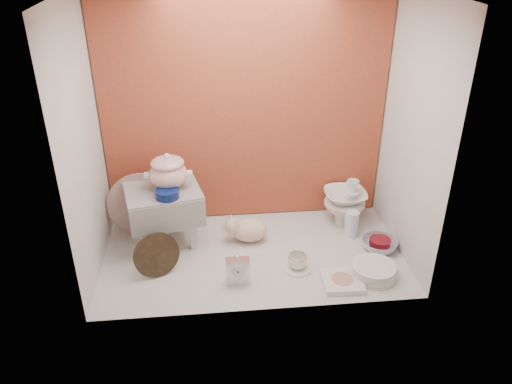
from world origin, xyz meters
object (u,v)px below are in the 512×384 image
Objects in this scene: blue_white_vase at (158,210)px; gold_rim_teacup at (297,261)px; floral_platter at (142,205)px; soup_tureen at (168,171)px; dinner_plate_stack at (374,271)px; step_stool at (165,216)px; mantel_clock at (238,270)px; crystal_bowl at (379,245)px; plush_pig at (250,230)px; porcelain_tower at (345,201)px.

gold_rim_teacup is at bearing -32.64° from blue_white_vase.
soup_tureen is at bearing -30.70° from floral_platter.
gold_rim_teacup reaches higher than dinner_plate_stack.
dinner_plate_stack is (1.25, -0.64, -0.10)m from blue_white_vase.
step_stool is 0.31m from soup_tureen.
gold_rim_teacup is (0.35, 0.10, -0.04)m from mantel_clock.
step_stool is 0.63m from mantel_clock.
soup_tureen reaches higher than crystal_bowl.
mantel_clock reaches higher than plush_pig.
dinner_plate_stack is (0.77, -0.01, -0.06)m from mantel_clock.
blue_white_vase is at bearing 97.01° from step_stool.
porcelain_tower is (1.23, -0.04, 0.02)m from blue_white_vase.
soup_tureen reaches higher than step_stool.
blue_white_vase is 0.99× the size of plush_pig.
porcelain_tower reaches higher than dinner_plate_stack.
crystal_bowl is (0.54, 0.15, -0.02)m from gold_rim_teacup.
soup_tureen is at bearing 153.12° from gold_rim_teacup.
soup_tureen is 2.40× the size of gold_rim_teacup.
soup_tureen is 1.23× the size of crystal_bowl.
dinner_plate_stack is at bearing -14.55° from gold_rim_teacup.
dinner_plate_stack is (0.67, -0.43, -0.05)m from plush_pig.
gold_rim_teacup is 0.52× the size of crystal_bowl.
gold_rim_teacup is (0.25, -0.32, -0.03)m from plush_pig.
soup_tureen is at bearing -162.81° from plush_pig.
dinner_plate_stack is at bearing -27.12° from blue_white_vase.
step_stool is 1.03× the size of floral_platter.
plush_pig is (0.58, -0.21, -0.05)m from blue_white_vase.
step_stool reaches higher than plush_pig.
step_stool is 1.64× the size of dinner_plate_stack.
gold_rim_teacup is 0.36× the size of porcelain_tower.
step_stool is at bearing 154.65° from gold_rim_teacup.
soup_tureen is 1.18m from porcelain_tower.
plush_pig is 0.80m from dinner_plate_stack.
porcelain_tower reaches higher than plush_pig.
crystal_bowl is at bearing 65.13° from dinner_plate_stack.
mantel_clock is at bearing -51.58° from soup_tureen.
gold_rim_teacup is 0.43m from dinner_plate_stack.
blue_white_vase reaches higher than mantel_clock.
floral_platter is at bearing 149.30° from soup_tureen.
blue_white_vase is 0.79m from mantel_clock.
blue_white_vase is 1.41m from dinner_plate_stack.
floral_platter is at bearing 156.16° from dinner_plate_stack.
gold_rim_teacup is at bearing -129.20° from porcelain_tower.
step_stool is 1.57× the size of plush_pig.
gold_rim_teacup reaches higher than crystal_bowl.
soup_tureen is 1.41× the size of mantel_clock.
crystal_bowl is at bearing 15.41° from mantel_clock.
blue_white_vase is (-0.06, 0.17, -0.05)m from step_stool.
soup_tureen is at bearing 128.42° from mantel_clock.
soup_tureen is 0.85× the size of porcelain_tower.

